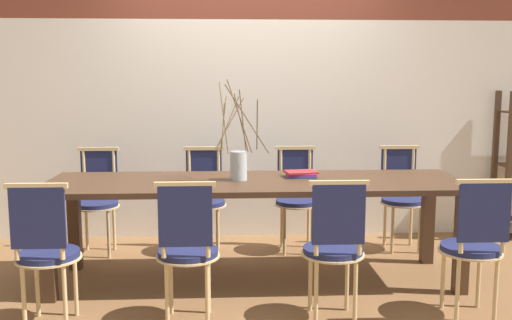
# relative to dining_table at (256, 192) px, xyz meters

# --- Properties ---
(ground_plane) EXTENTS (16.00, 16.00, 0.00)m
(ground_plane) POSITION_rel_dining_table_xyz_m (0.00, 0.00, -0.67)
(ground_plane) COLOR brown
(wall_rear) EXTENTS (12.00, 0.06, 3.20)m
(wall_rear) POSITION_rel_dining_table_xyz_m (0.00, 1.27, 0.93)
(wall_rear) COLOR silver
(wall_rear) RESTS_ON ground_plane
(dining_table) EXTENTS (3.03, 0.89, 0.75)m
(dining_table) POSITION_rel_dining_table_xyz_m (0.00, 0.00, 0.00)
(dining_table) COLOR #422B1C
(dining_table) RESTS_ON ground_plane
(chair_near_leftend) EXTENTS (0.39, 0.39, 0.90)m
(chair_near_leftend) POSITION_rel_dining_table_xyz_m (-1.29, -0.76, -0.17)
(chair_near_leftend) COLOR #1E234C
(chair_near_leftend) RESTS_ON ground_plane
(chair_near_left) EXTENTS (0.39, 0.39, 0.90)m
(chair_near_left) POSITION_rel_dining_table_xyz_m (-0.45, -0.76, -0.17)
(chair_near_left) COLOR #1E234C
(chair_near_left) RESTS_ON ground_plane
(chair_near_center) EXTENTS (0.39, 0.39, 0.90)m
(chair_near_center) POSITION_rel_dining_table_xyz_m (0.44, -0.76, -0.17)
(chair_near_center) COLOR #1E234C
(chair_near_center) RESTS_ON ground_plane
(chair_near_right) EXTENTS (0.39, 0.39, 0.90)m
(chair_near_right) POSITION_rel_dining_table_xyz_m (1.31, -0.76, -0.17)
(chair_near_right) COLOR #1E234C
(chair_near_right) RESTS_ON ground_plane
(chair_far_leftend) EXTENTS (0.39, 0.39, 0.90)m
(chair_far_leftend) POSITION_rel_dining_table_xyz_m (-1.32, 0.76, -0.17)
(chair_far_leftend) COLOR #1E234C
(chair_far_leftend) RESTS_ON ground_plane
(chair_far_left) EXTENTS (0.39, 0.39, 0.90)m
(chair_far_left) POSITION_rel_dining_table_xyz_m (-0.41, 0.76, -0.17)
(chair_far_left) COLOR #1E234C
(chair_far_left) RESTS_ON ground_plane
(chair_far_center) EXTENTS (0.39, 0.39, 0.90)m
(chair_far_center) POSITION_rel_dining_table_xyz_m (0.39, 0.76, -0.17)
(chair_far_center) COLOR #1E234C
(chair_far_center) RESTS_ON ground_plane
(chair_far_right) EXTENTS (0.39, 0.39, 0.90)m
(chair_far_right) POSITION_rel_dining_table_xyz_m (1.32, 0.76, -0.17)
(chair_far_right) COLOR #1E234C
(chair_far_right) RESTS_ON ground_plane
(vase_centerpiece) EXTENTS (0.39, 0.40, 0.73)m
(vase_centerpiece) POSITION_rel_dining_table_xyz_m (-0.13, 0.02, 0.22)
(vase_centerpiece) COLOR #B2BCC1
(vase_centerpiece) RESTS_ON dining_table
(book_stack) EXTENTS (0.25, 0.20, 0.04)m
(book_stack) POSITION_rel_dining_table_xyz_m (0.35, 0.13, 0.11)
(book_stack) COLOR #234C8C
(book_stack) RESTS_ON dining_table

